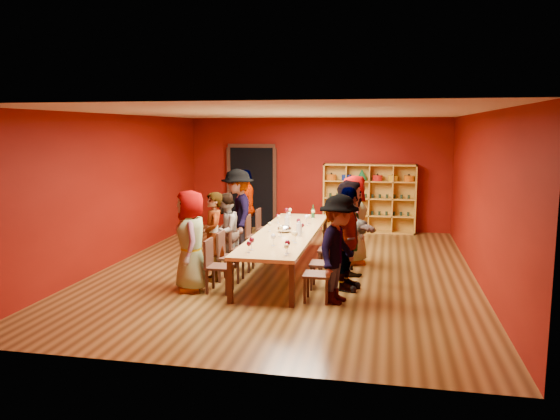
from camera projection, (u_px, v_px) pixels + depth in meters
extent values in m
cube|color=#4E3314|center=(287.00, 270.00, 10.56)|extent=(7.10, 9.10, 0.02)
cube|color=#650B05|center=(318.00, 174.00, 14.71)|extent=(7.10, 0.02, 3.00)
cube|color=#650B05|center=(211.00, 240.00, 5.97)|extent=(7.10, 0.02, 3.00)
cube|color=#650B05|center=(116.00, 189.00, 11.02)|extent=(0.02, 9.10, 3.00)
cube|color=#650B05|center=(481.00, 198.00, 9.66)|extent=(0.02, 9.10, 3.00)
cube|color=silver|center=(287.00, 112.00, 10.12)|extent=(7.10, 9.10, 0.02)
cube|color=tan|center=(287.00, 233.00, 10.45)|extent=(1.10, 4.50, 0.06)
cube|color=black|center=(230.00, 282.00, 8.50)|extent=(0.08, 0.08, 0.69)
cube|color=black|center=(283.00, 231.00, 12.71)|extent=(0.08, 0.08, 0.69)
cube|color=black|center=(292.00, 285.00, 8.31)|extent=(0.08, 0.08, 0.69)
cube|color=black|center=(325.00, 233.00, 12.52)|extent=(0.08, 0.08, 0.69)
cube|color=black|center=(252.00, 188.00, 15.05)|extent=(1.20, 0.14, 2.20)
cube|color=black|center=(251.00, 146.00, 14.82)|extent=(1.32, 0.06, 0.10)
cube|color=black|center=(229.00, 187.00, 15.11)|extent=(0.10, 0.06, 2.20)
cube|color=black|center=(275.00, 188.00, 14.86)|extent=(0.10, 0.06, 2.20)
cube|color=gold|center=(324.00, 197.00, 14.54)|extent=(0.04, 0.40, 1.80)
cube|color=gold|center=(415.00, 199.00, 14.08)|extent=(0.04, 0.40, 1.80)
cube|color=gold|center=(370.00, 165.00, 14.18)|extent=(2.40, 0.40, 0.04)
cube|color=gold|center=(368.00, 231.00, 14.44)|extent=(2.40, 0.40, 0.04)
cube|color=gold|center=(369.00, 197.00, 14.49)|extent=(2.40, 0.02, 1.80)
cube|color=gold|center=(369.00, 215.00, 14.37)|extent=(2.36, 0.38, 0.03)
cube|color=gold|center=(369.00, 198.00, 14.31)|extent=(2.36, 0.38, 0.03)
cube|color=gold|center=(370.00, 181.00, 14.24)|extent=(2.36, 0.38, 0.03)
cube|color=gold|center=(346.00, 198.00, 14.42)|extent=(0.03, 0.38, 1.76)
cube|color=gold|center=(369.00, 198.00, 14.31)|extent=(0.03, 0.38, 1.76)
cube|color=gold|center=(392.00, 199.00, 14.19)|extent=(0.03, 0.38, 1.76)
cylinder|color=#CB5D0B|center=(331.00, 177.00, 14.42)|extent=(0.26, 0.26, 0.15)
sphere|color=black|center=(331.00, 174.00, 14.41)|extent=(0.05, 0.05, 0.05)
cylinder|color=navy|center=(347.00, 177.00, 14.34)|extent=(0.26, 0.26, 0.15)
sphere|color=black|center=(347.00, 174.00, 14.33)|extent=(0.05, 0.05, 0.05)
cylinder|color=#1B6C39|center=(362.00, 179.00, 14.27)|extent=(0.26, 0.26, 0.08)
cone|color=#1B6C39|center=(362.00, 173.00, 14.25)|extent=(0.24, 0.24, 0.22)
cylinder|color=#B41A14|center=(377.00, 178.00, 14.19)|extent=(0.26, 0.26, 0.15)
sphere|color=black|center=(377.00, 174.00, 14.17)|extent=(0.05, 0.05, 0.05)
cylinder|color=gold|center=(393.00, 178.00, 14.11)|extent=(0.26, 0.26, 0.15)
sphere|color=black|center=(393.00, 175.00, 14.10)|extent=(0.05, 0.05, 0.05)
cylinder|color=#CB5D0B|center=(409.00, 178.00, 14.03)|extent=(0.26, 0.26, 0.15)
sphere|color=black|center=(409.00, 175.00, 14.02)|extent=(0.05, 0.05, 0.05)
cylinder|color=#1A3020|center=(330.00, 212.00, 14.56)|extent=(0.07, 0.07, 0.10)
cylinder|color=#1A3020|center=(337.00, 212.00, 14.53)|extent=(0.07, 0.07, 0.10)
cylinder|color=#1A3020|center=(344.00, 212.00, 14.49)|extent=(0.07, 0.07, 0.10)
cylinder|color=#1A3020|center=(351.00, 212.00, 14.45)|extent=(0.07, 0.07, 0.10)
cylinder|color=#1A3020|center=(358.00, 212.00, 14.42)|extent=(0.07, 0.07, 0.10)
cylinder|color=#1A3020|center=(365.00, 213.00, 14.38)|extent=(0.07, 0.07, 0.10)
cylinder|color=#1A3020|center=(372.00, 213.00, 14.35)|extent=(0.07, 0.07, 0.10)
cylinder|color=#1A3020|center=(379.00, 213.00, 14.31)|extent=(0.07, 0.07, 0.10)
cylinder|color=#1A3020|center=(387.00, 213.00, 14.27)|extent=(0.07, 0.07, 0.10)
cylinder|color=#1A3020|center=(394.00, 214.00, 14.24)|extent=(0.07, 0.07, 0.10)
cylinder|color=#1A3020|center=(401.00, 214.00, 14.20)|extent=(0.07, 0.07, 0.10)
cylinder|color=#1A3020|center=(408.00, 214.00, 14.17)|extent=(0.07, 0.07, 0.10)
cylinder|color=#1A3020|center=(330.00, 195.00, 14.50)|extent=(0.07, 0.07, 0.10)
cylinder|color=#1A3020|center=(337.00, 195.00, 14.46)|extent=(0.07, 0.07, 0.10)
cylinder|color=#1A3020|center=(344.00, 195.00, 14.42)|extent=(0.07, 0.07, 0.10)
cylinder|color=#1A3020|center=(351.00, 195.00, 14.39)|extent=(0.07, 0.07, 0.10)
cylinder|color=#1A3020|center=(358.00, 196.00, 14.35)|extent=(0.07, 0.07, 0.10)
cylinder|color=#1A3020|center=(366.00, 196.00, 14.32)|extent=(0.07, 0.07, 0.10)
cylinder|color=#1A3020|center=(373.00, 196.00, 14.28)|extent=(0.07, 0.07, 0.10)
cylinder|color=#1A3020|center=(380.00, 196.00, 14.24)|extent=(0.07, 0.07, 0.10)
cylinder|color=#1A3020|center=(387.00, 196.00, 14.21)|extent=(0.07, 0.07, 0.10)
cylinder|color=#1A3020|center=(394.00, 196.00, 14.17)|extent=(0.07, 0.07, 0.10)
cylinder|color=#1A3020|center=(402.00, 197.00, 14.14)|extent=(0.07, 0.07, 0.10)
cylinder|color=#1A3020|center=(409.00, 197.00, 14.10)|extent=(0.07, 0.07, 0.10)
cube|color=black|center=(220.00, 267.00, 9.08)|extent=(0.42, 0.42, 0.04)
cube|color=black|center=(208.00, 252.00, 9.08)|extent=(0.04, 0.40, 0.44)
cube|color=black|center=(207.00, 282.00, 8.98)|extent=(0.04, 0.04, 0.41)
cube|color=black|center=(227.00, 283.00, 8.92)|extent=(0.04, 0.04, 0.41)
cube|color=black|center=(213.00, 277.00, 9.31)|extent=(0.04, 0.04, 0.41)
cube|color=black|center=(233.00, 278.00, 9.25)|extent=(0.04, 0.04, 0.41)
imported|color=#15173B|center=(191.00, 241.00, 9.11)|extent=(0.75, 0.94, 1.70)
cube|color=black|center=(231.00, 257.00, 9.74)|extent=(0.42, 0.42, 0.04)
cube|color=black|center=(221.00, 244.00, 9.74)|extent=(0.04, 0.40, 0.44)
cube|color=black|center=(219.00, 272.00, 9.64)|extent=(0.04, 0.04, 0.41)
cube|color=black|center=(238.00, 273.00, 9.58)|extent=(0.04, 0.04, 0.41)
cube|color=black|center=(225.00, 267.00, 9.97)|extent=(0.04, 0.04, 0.41)
cube|color=black|center=(243.00, 268.00, 9.91)|extent=(0.04, 0.04, 0.41)
imported|color=#4A4A4F|center=(213.00, 237.00, 9.75)|extent=(0.62, 0.70, 1.60)
cube|color=black|center=(242.00, 248.00, 10.47)|extent=(0.42, 0.42, 0.04)
cube|color=black|center=(233.00, 236.00, 10.47)|extent=(0.04, 0.40, 0.44)
cube|color=black|center=(231.00, 262.00, 10.37)|extent=(0.04, 0.04, 0.41)
cube|color=black|center=(249.00, 262.00, 10.31)|extent=(0.04, 0.04, 0.41)
cube|color=black|center=(236.00, 257.00, 10.70)|extent=(0.04, 0.04, 0.41)
cube|color=black|center=(253.00, 258.00, 10.64)|extent=(0.04, 0.04, 0.41)
imported|color=#5070A5|center=(225.00, 232.00, 10.49)|extent=(0.45, 0.75, 1.50)
cube|color=black|center=(257.00, 237.00, 11.60)|extent=(0.42, 0.42, 0.04)
cube|color=black|center=(248.00, 225.00, 11.60)|extent=(0.04, 0.40, 0.44)
cube|color=black|center=(247.00, 249.00, 11.50)|extent=(0.04, 0.04, 0.41)
cube|color=black|center=(263.00, 249.00, 11.43)|extent=(0.04, 0.04, 0.41)
cube|color=black|center=(251.00, 245.00, 11.83)|extent=(0.04, 0.04, 0.41)
cube|color=black|center=(266.00, 246.00, 11.76)|extent=(0.04, 0.04, 0.41)
imported|color=#47474C|center=(238.00, 213.00, 11.60)|extent=(0.96, 1.31, 1.87)
cube|color=black|center=(266.00, 229.00, 12.51)|extent=(0.42, 0.42, 0.04)
cube|color=black|center=(258.00, 218.00, 12.52)|extent=(0.04, 0.40, 0.44)
cube|color=black|center=(258.00, 240.00, 12.42)|extent=(0.04, 0.04, 0.41)
cube|color=black|center=(272.00, 240.00, 12.35)|extent=(0.04, 0.04, 0.41)
cube|color=black|center=(261.00, 237.00, 12.75)|extent=(0.04, 0.04, 0.41)
cube|color=black|center=(275.00, 237.00, 12.68)|extent=(0.04, 0.04, 0.41)
imported|color=pink|center=(246.00, 208.00, 12.54)|extent=(0.53, 1.07, 1.79)
cube|color=black|center=(317.00, 275.00, 8.59)|extent=(0.42, 0.42, 0.04)
cube|color=black|center=(329.00, 260.00, 8.52)|extent=(0.04, 0.40, 0.44)
cube|color=black|center=(305.00, 291.00, 8.49)|extent=(0.04, 0.04, 0.41)
cube|color=black|center=(327.00, 292.00, 8.43)|extent=(0.04, 0.04, 0.41)
cube|color=black|center=(308.00, 285.00, 8.82)|extent=(0.04, 0.04, 0.41)
cube|color=black|center=(329.00, 286.00, 8.76)|extent=(0.04, 0.04, 0.41)
imported|color=pink|center=(339.00, 249.00, 8.47)|extent=(0.73, 1.19, 1.71)
cube|color=black|center=(323.00, 264.00, 9.29)|extent=(0.42, 0.42, 0.04)
cube|color=black|center=(334.00, 250.00, 9.22)|extent=(0.04, 0.40, 0.44)
cube|color=black|center=(311.00, 279.00, 9.19)|extent=(0.04, 0.04, 0.41)
cube|color=black|center=(331.00, 280.00, 9.12)|extent=(0.04, 0.04, 0.41)
cube|color=black|center=(314.00, 273.00, 9.52)|extent=(0.04, 0.04, 0.41)
cube|color=black|center=(333.00, 274.00, 9.45)|extent=(0.04, 0.04, 0.41)
imported|color=#4B4A4F|center=(347.00, 239.00, 9.14)|extent=(0.70, 1.11, 1.75)
cube|color=black|center=(330.00, 250.00, 10.33)|extent=(0.42, 0.42, 0.04)
cube|color=black|center=(340.00, 238.00, 10.25)|extent=(0.04, 0.40, 0.44)
cube|color=black|center=(319.00, 263.00, 10.23)|extent=(0.04, 0.04, 0.41)
cube|color=black|center=(337.00, 264.00, 10.16)|extent=(0.04, 0.04, 0.41)
cube|color=black|center=(322.00, 259.00, 10.56)|extent=(0.04, 0.04, 0.41)
cube|color=black|center=(339.00, 260.00, 10.49)|extent=(0.04, 0.04, 0.41)
imported|color=#48494D|center=(349.00, 227.00, 10.19)|extent=(1.04, 1.71, 1.78)
cube|color=black|center=(334.00, 241.00, 11.13)|extent=(0.42, 0.42, 0.04)
cube|color=black|center=(343.00, 230.00, 11.06)|extent=(0.04, 0.40, 0.44)
cube|color=black|center=(325.00, 254.00, 11.03)|extent=(0.04, 0.04, 0.41)
cube|color=black|center=(341.00, 254.00, 10.96)|extent=(0.04, 0.04, 0.41)
cube|color=black|center=(326.00, 250.00, 11.36)|extent=(0.04, 0.04, 0.41)
cube|color=black|center=(343.00, 251.00, 11.29)|extent=(0.04, 0.04, 0.41)
imported|color=#5480AE|center=(354.00, 220.00, 10.98)|extent=(0.65, 0.95, 1.79)
cylinder|color=silver|center=(286.00, 255.00, 8.50)|extent=(0.06, 0.06, 0.01)
cylinder|color=silver|center=(286.00, 252.00, 8.49)|extent=(0.01, 0.01, 0.11)
ellipsoid|color=#D7C986|center=(286.00, 246.00, 8.48)|extent=(0.08, 0.08, 0.09)
cylinder|color=silver|center=(278.00, 222.00, 11.49)|extent=(0.06, 0.06, 0.01)
cylinder|color=silver|center=(278.00, 220.00, 11.48)|extent=(0.01, 0.01, 0.10)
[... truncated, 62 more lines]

